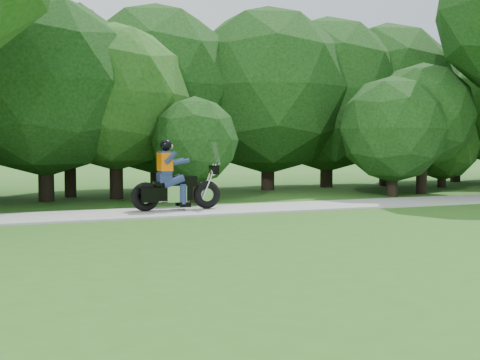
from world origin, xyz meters
TOP-DOWN VIEW (x-y plane):
  - walkway at (0.00, 8.00)m, footprint 60.00×2.20m
  - tree_line at (-0.19, 14.60)m, footprint 39.41×11.57m
  - touring_motorcycle at (-3.43, 8.17)m, footprint 2.47×0.70m

SIDE VIEW (x-z plane):
  - walkway at x=0.00m, z-range 0.00..0.06m
  - touring_motorcycle at x=-3.43m, z-range -0.20..1.69m
  - tree_line at x=-0.19m, z-range -0.18..7.49m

